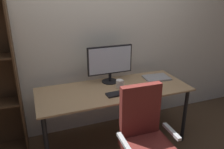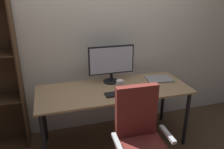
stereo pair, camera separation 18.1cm
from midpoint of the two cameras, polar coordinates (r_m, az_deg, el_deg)
ground_plane at (r=2.97m, az=2.31°, el=-16.77°), size 12.00×12.00×0.00m
back_wall at (r=2.89m, az=-0.63°, el=10.68°), size 6.40×0.10×2.60m
desk at (r=2.62m, az=2.52°, el=-5.25°), size 1.76×0.70×0.74m
monitor at (r=2.68m, az=1.78°, el=3.25°), size 0.56×0.20×0.46m
keyboard at (r=2.45m, az=3.63°, el=-4.96°), size 0.29×0.12×0.02m
mouse at (r=2.52m, az=9.05°, el=-4.25°), size 0.08×0.11×0.03m
coffee_mug at (r=2.60m, az=4.05°, el=-2.46°), size 0.10×0.08×0.09m
laptop at (r=2.91m, az=13.73°, el=-1.16°), size 0.34×0.25×0.02m
office_chair at (r=2.20m, az=9.71°, el=-17.54°), size 0.54×0.54×1.01m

